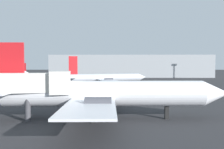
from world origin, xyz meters
name	(u,v)px	position (x,y,z in m)	size (l,w,h in m)	color
airplane_at_gate	(101,94)	(-4.16, 18.30, 3.30)	(32.77, 24.09, 9.86)	white
airplane_distant	(105,78)	(-5.74, 61.04, 2.84)	(27.50, 25.19, 9.62)	silver
airplane_far_left	(4,74)	(-52.06, 89.02, 2.89)	(26.69, 18.87, 7.73)	white
terminal_building	(130,66)	(6.21, 120.23, 6.17)	(89.12, 21.56, 12.34)	#999EA3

